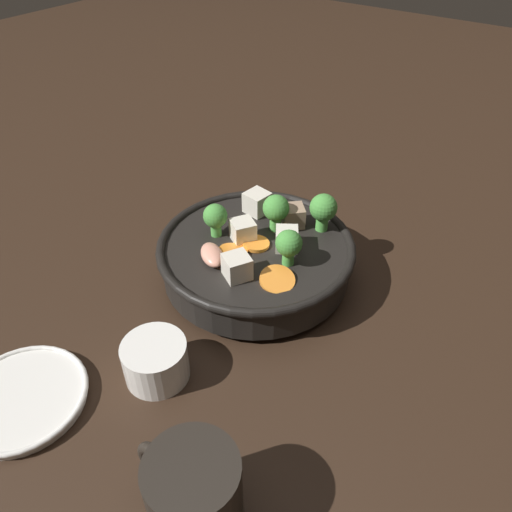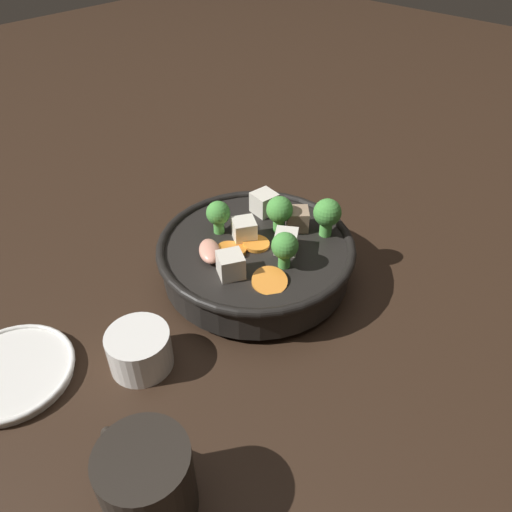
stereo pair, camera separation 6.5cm
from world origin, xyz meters
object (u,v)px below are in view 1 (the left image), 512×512
(side_saucer, at_px, (22,398))
(tea_cup, at_px, (156,360))
(stirfry_bowl, at_px, (257,254))
(dark_mug, at_px, (193,492))

(side_saucer, height_order, tea_cup, tea_cup)
(side_saucer, relative_size, tea_cup, 1.93)
(stirfry_bowl, xyz_separation_m, side_saucer, (0.08, 0.30, -0.03))
(dark_mug, bearing_deg, tea_cup, -33.83)
(side_saucer, bearing_deg, stirfry_bowl, -105.32)
(stirfry_bowl, bearing_deg, dark_mug, 116.07)
(stirfry_bowl, xyz_separation_m, dark_mug, (-0.14, 0.29, 0.00))
(tea_cup, relative_size, dark_mug, 0.69)
(side_saucer, xyz_separation_m, dark_mug, (-0.22, -0.02, 0.03))
(tea_cup, bearing_deg, stirfry_bowl, -88.20)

